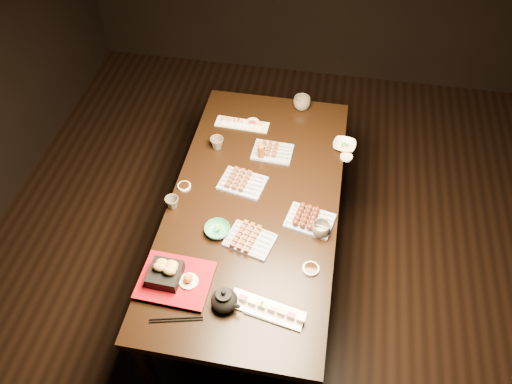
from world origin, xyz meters
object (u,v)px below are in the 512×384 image
yakitori_plate_center (242,180)px  tempura_tray (174,275)px  teacup_far_right (302,103)px  edamame_bowl_cream (344,146)px  yakitori_plate_left (273,149)px  condiment_bottle (261,150)px  teacup_near_left (172,203)px  sushi_platter_far (242,122)px  dining_table (255,242)px  teapot (224,299)px  yakitori_plate_right (250,238)px  edamame_bowl_green (217,230)px  teacup_mid_right (321,229)px  teacup_far_left (217,143)px  sushi_platter_near (267,308)px

yakitori_plate_center → tempura_tray: tempura_tray is taller
teacup_far_right → edamame_bowl_cream: bearing=-47.1°
yakitori_plate_left → edamame_bowl_cream: (0.41, 0.12, -0.01)m
condiment_bottle → teacup_near_left: bearing=-132.1°
yakitori_plate_center → condiment_bottle: (0.07, 0.22, 0.03)m
sushi_platter_far → tempura_tray: 1.15m
dining_table → teacup_far_right: size_ratio=16.70×
teacup_near_left → teapot: 0.65m
sushi_platter_far → teapot: bearing=99.8°
yakitori_plate_center → edamame_bowl_cream: 0.66m
yakitori_plate_right → dining_table: bearing=110.5°
yakitori_plate_left → teapot: (-0.06, -1.02, 0.03)m
yakitori_plate_left → edamame_bowl_green: (-0.19, -0.62, -0.01)m
edamame_bowl_cream → sushi_platter_far: bearing=171.9°
yakitori_plate_right → condiment_bottle: bearing=109.5°
tempura_tray → teacup_far_right: (0.43, 1.37, -0.02)m
dining_table → teacup_near_left: bearing=-156.5°
teacup_mid_right → teapot: (-0.39, -0.48, 0.02)m
dining_table → teapot: size_ratio=12.48×
teacup_far_right → teapot: teapot is taller
edamame_bowl_cream → teacup_far_right: (-0.29, 0.31, 0.03)m
yakitori_plate_center → edamame_bowl_green: yakitori_plate_center is taller
yakitori_plate_right → edamame_bowl_cream: size_ratio=1.76×
sushi_platter_far → edamame_bowl_green: 0.83m
teacup_mid_right → teacup_far_left: size_ratio=1.18×
sushi_platter_near → yakitori_plate_center: bearing=120.6°
sushi_platter_near → edamame_bowl_green: size_ratio=2.69×
sushi_platter_far → edamame_bowl_cream: size_ratio=2.49×
edamame_bowl_cream → teacup_near_left: bearing=-144.7°
sushi_platter_near → teacup_mid_right: teacup_mid_right is taller
teacup_mid_right → teacup_far_left: 0.84m
teapot → teacup_far_right: bearing=104.6°
edamame_bowl_cream → teacup_far_left: bearing=-169.7°
yakitori_plate_left → edamame_bowl_green: yakitori_plate_left is taller
edamame_bowl_green → teacup_far_left: teacup_far_left is taller
sushi_platter_far → sushi_platter_near: bearing=108.5°
edamame_bowl_cream → teacup_far_left: size_ratio=1.66×
edamame_bowl_green → yakitori_plate_center: bearing=80.1°
edamame_bowl_green → tempura_tray: (-0.13, -0.32, 0.04)m
tempura_tray → condiment_bottle: condiment_bottle is taller
condiment_bottle → dining_table: bearing=-86.4°
yakitori_plate_right → teapot: 0.37m
sushi_platter_near → condiment_bottle: (-0.19, 0.95, 0.04)m
yakitori_plate_left → edamame_bowl_green: bearing=-104.0°
dining_table → yakitori_plate_left: (0.04, 0.38, 0.40)m
sushi_platter_near → edamame_bowl_green: (-0.32, 0.38, -0.00)m
edamame_bowl_cream → tempura_tray: (-0.72, -1.06, 0.05)m
yakitori_plate_center → teacup_near_left: size_ratio=3.39×
tempura_tray → teacup_far_left: bearing=92.9°
tempura_tray → sushi_platter_far: bearing=87.5°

